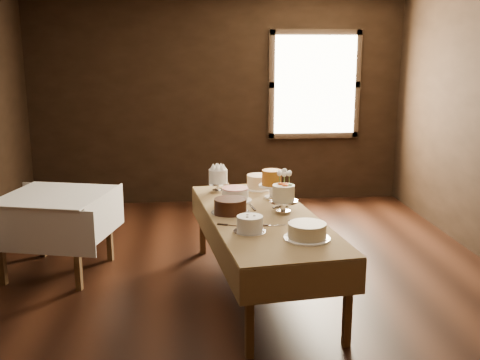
# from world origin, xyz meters

# --- Properties ---
(floor) EXTENTS (5.00, 6.00, 0.01)m
(floor) POSITION_xyz_m (0.00, 0.00, 0.00)
(floor) COLOR black
(floor) RESTS_ON ground
(wall_back) EXTENTS (5.00, 0.02, 2.80)m
(wall_back) POSITION_xyz_m (0.00, 3.00, 1.40)
(wall_back) COLOR black
(wall_back) RESTS_ON ground
(wall_front) EXTENTS (5.00, 0.02, 2.80)m
(wall_front) POSITION_xyz_m (0.00, -3.00, 1.40)
(wall_front) COLOR black
(wall_front) RESTS_ON ground
(window) EXTENTS (1.10, 0.05, 1.30)m
(window) POSITION_xyz_m (1.30, 2.94, 1.60)
(window) COLOR #FFEABF
(window) RESTS_ON wall_back
(display_table) EXTENTS (1.14, 2.35, 0.70)m
(display_table) POSITION_xyz_m (0.16, -0.06, 0.65)
(display_table) COLOR #482F16
(display_table) RESTS_ON ground
(side_table) EXTENTS (1.11, 1.11, 0.77)m
(side_table) POSITION_xyz_m (-1.69, 0.58, 0.67)
(side_table) COLOR #482F16
(side_table) RESTS_ON ground
(cake_meringue) EXTENTS (0.23, 0.23, 0.24)m
(cake_meringue) POSITION_xyz_m (-0.16, 0.79, 0.81)
(cake_meringue) COLOR silver
(cake_meringue) RESTS_ON display_table
(cake_speckled) EXTENTS (0.31, 0.31, 0.14)m
(cake_speckled) POSITION_xyz_m (0.26, 0.86, 0.77)
(cake_speckled) COLOR white
(cake_speckled) RESTS_ON display_table
(cake_lattice) EXTENTS (0.33, 0.33, 0.12)m
(cake_lattice) POSITION_xyz_m (-0.02, 0.42, 0.75)
(cake_lattice) COLOR white
(cake_lattice) RESTS_ON display_table
(cake_caramel) EXTENTS (0.25, 0.25, 0.28)m
(cake_caramel) POSITION_xyz_m (0.33, 0.49, 0.82)
(cake_caramel) COLOR white
(cake_caramel) RESTS_ON display_table
(cake_chocolate) EXTENTS (0.38, 0.38, 0.13)m
(cake_chocolate) POSITION_xyz_m (-0.10, 0.01, 0.76)
(cake_chocolate) COLOR silver
(cake_chocolate) RESTS_ON display_table
(cake_flowers) EXTENTS (0.25, 0.25, 0.25)m
(cake_flowers) POSITION_xyz_m (0.36, 0.00, 0.81)
(cake_flowers) COLOR silver
(cake_flowers) RESTS_ON display_table
(cake_swirl) EXTENTS (0.28, 0.28, 0.13)m
(cake_swirl) POSITION_xyz_m (0.00, -0.51, 0.76)
(cake_swirl) COLOR silver
(cake_swirl) RESTS_ON display_table
(cake_cream) EXTENTS (0.40, 0.40, 0.12)m
(cake_cream) POSITION_xyz_m (0.41, -0.71, 0.76)
(cake_cream) COLOR white
(cake_cream) RESTS_ON display_table
(cake_server_a) EXTENTS (0.24, 0.03, 0.01)m
(cake_server_a) POSITION_xyz_m (0.24, -0.37, 0.70)
(cake_server_a) COLOR silver
(cake_server_a) RESTS_ON display_table
(cake_server_b) EXTENTS (0.16, 0.21, 0.01)m
(cake_server_b) POSITION_xyz_m (0.46, -0.39, 0.70)
(cake_server_b) COLOR silver
(cake_server_b) RESTS_ON display_table
(cake_server_c) EXTENTS (0.05, 0.24, 0.01)m
(cake_server_c) POSITION_xyz_m (0.10, 0.23, 0.70)
(cake_server_c) COLOR silver
(cake_server_c) RESTS_ON display_table
(cake_server_d) EXTENTS (0.22, 0.14, 0.01)m
(cake_server_d) POSITION_xyz_m (0.43, 0.21, 0.70)
(cake_server_d) COLOR silver
(cake_server_d) RESTS_ON display_table
(cake_server_e) EXTENTS (0.23, 0.11, 0.01)m
(cake_server_e) POSITION_xyz_m (-0.08, -0.36, 0.70)
(cake_server_e) COLOR silver
(cake_server_e) RESTS_ON display_table
(flower_vase) EXTENTS (0.15, 0.15, 0.12)m
(flower_vase) POSITION_xyz_m (0.40, 0.21, 0.76)
(flower_vase) COLOR #2D2823
(flower_vase) RESTS_ON display_table
(flower_bouquet) EXTENTS (0.14, 0.14, 0.20)m
(flower_bouquet) POSITION_xyz_m (0.40, 0.21, 0.94)
(flower_bouquet) COLOR white
(flower_bouquet) RESTS_ON flower_vase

